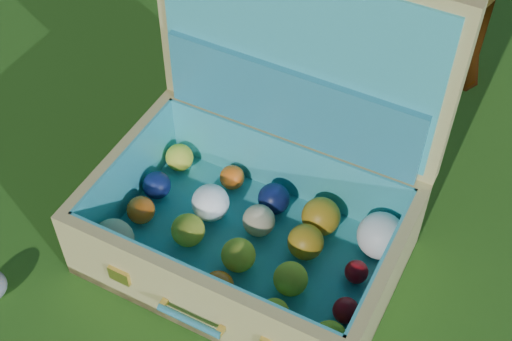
# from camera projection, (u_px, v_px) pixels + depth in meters

# --- Properties ---
(ground) EXTENTS (60.00, 60.00, 0.00)m
(ground) POSITION_uv_depth(u_px,v_px,m) (245.00, 323.00, 1.46)
(ground) COLOR #215114
(ground) RESTS_ON ground
(suitcase) EXTENTS (0.73, 0.60, 0.62)m
(suitcase) POSITION_uv_depth(u_px,v_px,m) (264.00, 181.00, 1.49)
(suitcase) COLOR tan
(suitcase) RESTS_ON ground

